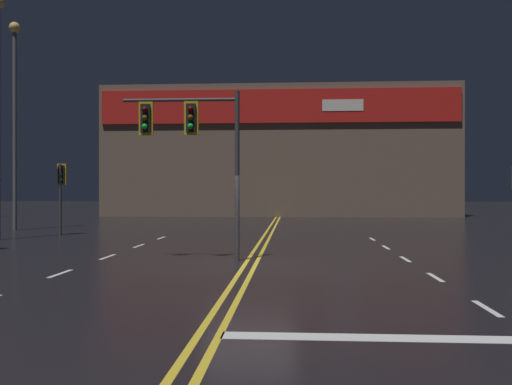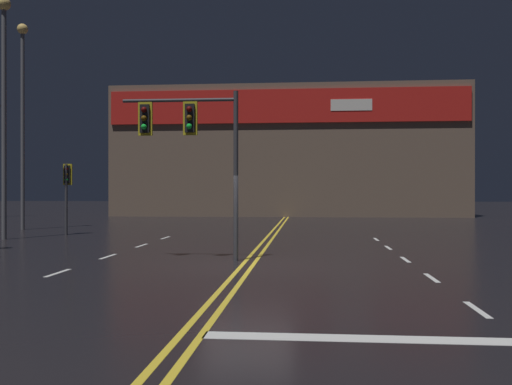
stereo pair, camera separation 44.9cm
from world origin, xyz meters
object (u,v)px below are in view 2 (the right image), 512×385
(traffic_signal_corner_northwest, at_px, (67,183))
(streetlight_far_left, at_px, (4,87))
(streetlight_far_median, at_px, (23,101))
(traffic_signal_median, at_px, (188,133))

(traffic_signal_corner_northwest, xyz_separation_m, streetlight_far_left, (-1.57, -2.74, 4.03))
(traffic_signal_corner_northwest, height_order, streetlight_far_median, streetlight_far_median)
(streetlight_far_median, bearing_deg, streetlight_far_left, -69.18)
(streetlight_far_left, relative_size, streetlight_far_median, 0.94)
(streetlight_far_left, xyz_separation_m, streetlight_far_median, (-2.25, 5.91, 0.36))
(traffic_signal_median, height_order, streetlight_far_median, streetlight_far_median)
(traffic_signal_corner_northwest, distance_m, streetlight_far_left, 5.13)
(traffic_signal_corner_northwest, relative_size, streetlight_far_left, 0.32)
(traffic_signal_corner_northwest, relative_size, streetlight_far_median, 0.30)
(traffic_signal_median, distance_m, traffic_signal_corner_northwest, 12.14)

